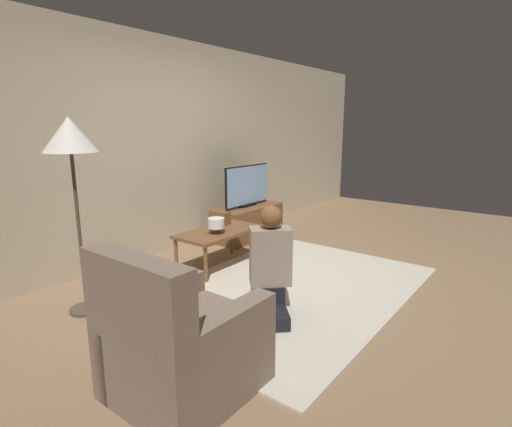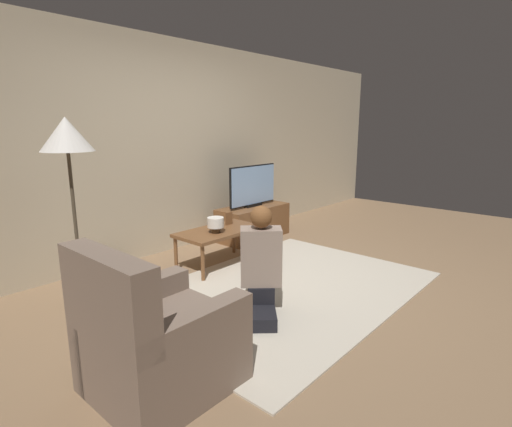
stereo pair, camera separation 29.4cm
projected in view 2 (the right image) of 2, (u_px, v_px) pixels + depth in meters
ground_plane at (285, 290)px, 3.91m from camera, size 10.00×10.00×0.00m
wall_back at (161, 148)px, 4.87m from camera, size 10.00×0.06×2.60m
rug at (285, 289)px, 3.90m from camera, size 2.86×2.02×0.02m
tv_stand at (253, 222)px, 5.66m from camera, size 1.08×0.48×0.46m
tv at (253, 186)px, 5.55m from camera, size 0.89×0.08×0.57m
coffee_table at (220, 233)px, 4.50m from camera, size 0.98×0.52×0.43m
floor_lamp at (67, 144)px, 3.26m from camera, size 0.43×0.43×1.65m
armchair at (157, 343)px, 2.39m from camera, size 0.81×0.75×0.93m
person_kneeling at (261, 262)px, 3.32m from camera, size 0.74×0.72×0.93m
picture_frame at (229, 219)px, 4.69m from camera, size 0.11×0.01×0.15m
table_lamp at (216, 223)px, 4.35m from camera, size 0.18×0.18×0.17m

